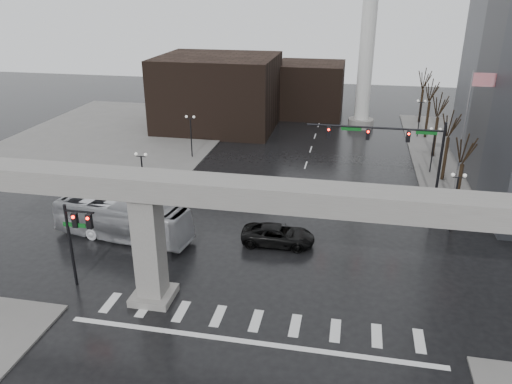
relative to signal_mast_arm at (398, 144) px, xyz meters
The scene contains 22 objects.
ground 21.64m from the signal_mast_arm, 115.57° to the right, with size 160.00×160.00×0.00m, color black.
sidewalk_nw 39.41m from the signal_mast_arm, 153.82° to the left, with size 28.00×36.00×0.15m, color slate.
elevated_guideway 20.35m from the signal_mast_arm, 112.35° to the right, with size 48.00×2.60×8.70m.
building_far_left 32.68m from the signal_mast_arm, 134.74° to the left, with size 16.00×14.00×10.00m, color black.
building_far_mid 35.02m from the signal_mast_arm, 108.32° to the left, with size 10.00×10.00×8.00m, color black.
smokestack 28.38m from the signal_mast_arm, 96.28° to the left, with size 3.60×3.60×30.00m.
signal_mast_arm is the anchor object (origin of this frame).
signal_left_pole 28.09m from the signal_mast_arm, 139.26° to the right, with size 2.30×0.30×6.00m.
flagpole_assembly 7.27m from the signal_mast_arm, 26.93° to the left, with size 2.06×0.12×12.00m.
lamp_right_0 6.99m from the signal_mast_arm, 46.80° to the right, with size 1.22×0.32×5.11m.
lamp_right_1 10.51m from the signal_mast_arm, 63.90° to the left, with size 1.22×0.32×5.11m.
lamp_right_2 23.75m from the signal_mast_arm, 79.01° to the left, with size 1.22×0.32×5.11m.
lamp_left_0 23.12m from the signal_mast_arm, 167.96° to the right, with size 1.22×0.32×5.11m.
lamp_left_1 24.42m from the signal_mast_arm, 157.75° to the left, with size 1.22×0.32×5.11m.
lamp_left_2 32.40m from the signal_mast_arm, 134.11° to the left, with size 1.22×0.32×5.11m.
tree_right_0 6.37m from the signal_mast_arm, ahead, with size 1.09×1.58×7.50m.
tree_right_1 9.57m from the signal_mast_arm, 52.50° to the left, with size 1.09×1.61×7.67m.
tree_right_2 16.45m from the signal_mast_arm, 70.00° to the left, with size 1.10×1.63×7.85m.
tree_right_3 24.04m from the signal_mast_arm, 76.58° to the left, with size 1.11×1.66×8.02m.
tree_right_4 31.83m from the signal_mast_arm, 79.94° to the left, with size 1.12×1.69×8.19m.
pickup_truck 14.43m from the signal_mast_arm, 132.88° to the right, with size 2.64×5.72×1.59m, color black.
city_bus 24.70m from the signal_mast_arm, 152.43° to the right, with size 2.69×11.50×3.20m, color silver.
Camera 1 is at (4.89, -25.59, 18.96)m, focal length 35.00 mm.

